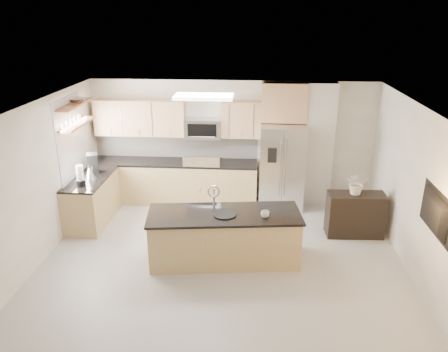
# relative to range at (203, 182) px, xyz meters

# --- Properties ---
(floor) EXTENTS (6.50, 6.50, 0.00)m
(floor) POSITION_rel_range_xyz_m (0.60, -2.92, -0.47)
(floor) COLOR #AAA8A2
(floor) RESTS_ON ground
(ceiling) EXTENTS (6.00, 6.50, 0.02)m
(ceiling) POSITION_rel_range_xyz_m (0.60, -2.92, 2.13)
(ceiling) COLOR white
(ceiling) RESTS_ON wall_back
(wall_back) EXTENTS (6.00, 0.02, 2.60)m
(wall_back) POSITION_rel_range_xyz_m (0.60, 0.33, 0.83)
(wall_back) COLOR white
(wall_back) RESTS_ON floor
(wall_left) EXTENTS (0.02, 6.50, 2.60)m
(wall_left) POSITION_rel_range_xyz_m (-2.40, -2.92, 0.83)
(wall_left) COLOR white
(wall_left) RESTS_ON floor
(wall_right) EXTENTS (0.02, 6.50, 2.60)m
(wall_right) POSITION_rel_range_xyz_m (3.60, -2.92, 0.83)
(wall_right) COLOR white
(wall_right) RESTS_ON floor
(back_counter) EXTENTS (3.55, 0.66, 1.44)m
(back_counter) POSITION_rel_range_xyz_m (-0.63, 0.01, -0.00)
(back_counter) COLOR tan
(back_counter) RESTS_ON floor
(left_counter) EXTENTS (0.66, 1.50, 0.92)m
(left_counter) POSITION_rel_range_xyz_m (-2.07, -1.07, -0.01)
(left_counter) COLOR tan
(left_counter) RESTS_ON floor
(range) EXTENTS (0.76, 0.64, 1.14)m
(range) POSITION_rel_range_xyz_m (0.00, 0.00, 0.00)
(range) COLOR black
(range) RESTS_ON floor
(upper_cabinets) EXTENTS (3.50, 0.33, 0.75)m
(upper_cabinets) POSITION_rel_range_xyz_m (-0.70, 0.16, 1.35)
(upper_cabinets) COLOR tan
(upper_cabinets) RESTS_ON wall_back
(microwave) EXTENTS (0.76, 0.40, 0.40)m
(microwave) POSITION_rel_range_xyz_m (0.00, 0.12, 1.16)
(microwave) COLOR #BABABC
(microwave) RESTS_ON upper_cabinets
(refrigerator) EXTENTS (0.92, 0.78, 1.78)m
(refrigerator) POSITION_rel_range_xyz_m (1.66, -0.05, 0.42)
(refrigerator) COLOR #BABABC
(refrigerator) RESTS_ON floor
(partition_column) EXTENTS (0.60, 0.30, 2.60)m
(partition_column) POSITION_rel_range_xyz_m (2.42, 0.18, 0.83)
(partition_column) COLOR beige
(partition_column) RESTS_ON floor
(window) EXTENTS (0.04, 1.15, 1.65)m
(window) POSITION_rel_range_xyz_m (-2.38, -1.07, 1.18)
(window) COLOR white
(window) RESTS_ON wall_left
(shelf_lower) EXTENTS (0.30, 1.20, 0.04)m
(shelf_lower) POSITION_rel_range_xyz_m (-2.25, -0.97, 1.48)
(shelf_lower) COLOR #965A3C
(shelf_lower) RESTS_ON wall_left
(shelf_upper) EXTENTS (0.30, 1.20, 0.04)m
(shelf_upper) POSITION_rel_range_xyz_m (-2.25, -0.97, 1.85)
(shelf_upper) COLOR #965A3C
(shelf_upper) RESTS_ON wall_left
(ceiling_fixture) EXTENTS (1.00, 0.50, 0.06)m
(ceiling_fixture) POSITION_rel_range_xyz_m (0.20, -1.32, 2.09)
(ceiling_fixture) COLOR white
(ceiling_fixture) RESTS_ON ceiling
(island) EXTENTS (2.57, 1.19, 1.28)m
(island) POSITION_rel_range_xyz_m (0.63, -2.33, -0.04)
(island) COLOR tan
(island) RESTS_ON floor
(credenza) EXTENTS (1.05, 0.48, 0.82)m
(credenza) POSITION_rel_range_xyz_m (2.97, -1.27, -0.06)
(credenza) COLOR black
(credenza) RESTS_ON floor
(cup) EXTENTS (0.15, 0.15, 0.11)m
(cup) POSITION_rel_range_xyz_m (1.28, -2.43, 0.44)
(cup) COLOR silver
(cup) RESTS_ON island
(platter) EXTENTS (0.38, 0.38, 0.02)m
(platter) POSITION_rel_range_xyz_m (0.64, -2.39, 0.40)
(platter) COLOR black
(platter) RESTS_ON island
(blender) EXTENTS (0.17, 0.17, 0.39)m
(blender) POSITION_rel_range_xyz_m (-2.07, -1.48, 0.62)
(blender) COLOR black
(blender) RESTS_ON left_counter
(kettle) EXTENTS (0.22, 0.22, 0.28)m
(kettle) POSITION_rel_range_xyz_m (-2.02, -1.15, 0.57)
(kettle) COLOR #BABABC
(kettle) RESTS_ON left_counter
(coffee_maker) EXTENTS (0.28, 0.31, 0.39)m
(coffee_maker) POSITION_rel_range_xyz_m (-2.09, -0.79, 0.63)
(coffee_maker) COLOR black
(coffee_maker) RESTS_ON left_counter
(bowl) EXTENTS (0.44, 0.44, 0.09)m
(bowl) POSITION_rel_range_xyz_m (-2.25, -0.81, 1.91)
(bowl) COLOR #BABABC
(bowl) RESTS_ON shelf_upper
(flower_vase) EXTENTS (0.59, 0.52, 0.63)m
(flower_vase) POSITION_rel_range_xyz_m (2.95, -1.27, 0.66)
(flower_vase) COLOR silver
(flower_vase) RESTS_ON credenza
(television) EXTENTS (0.14, 1.08, 0.62)m
(television) POSITION_rel_range_xyz_m (3.51, -3.12, 0.88)
(television) COLOR black
(television) RESTS_ON wall_right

